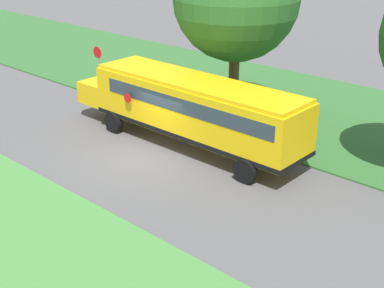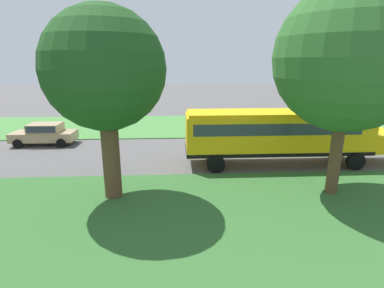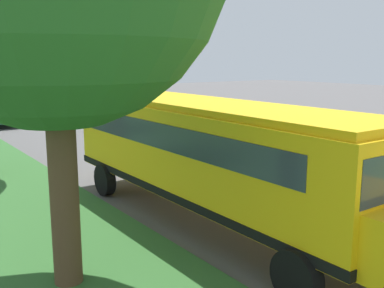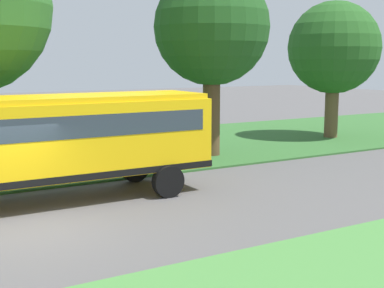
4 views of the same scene
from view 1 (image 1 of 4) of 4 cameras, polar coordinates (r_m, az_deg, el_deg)
The scene contains 5 objects.
ground_plane at distance 23.16m, azimuth -5.20°, elevation -1.49°, with size 120.00×120.00×0.00m, color #565454.
grass_verge at distance 30.29m, azimuth 8.79°, elevation 4.48°, with size 12.00×80.00×0.08m, color #33662D.
school_bus at distance 23.55m, azimuth -0.07°, elevation 4.09°, with size 2.84×12.42×3.16m.
stop_sign at distance 31.66m, azimuth -9.98°, elevation 8.43°, with size 0.08×0.68×2.74m.
trash_bin at distance 31.48m, azimuth -7.70°, elevation 6.05°, with size 0.56×0.56×0.90m, color #2D4C33.
Camera 1 is at (14.11, 15.61, 9.67)m, focal length 50.00 mm.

